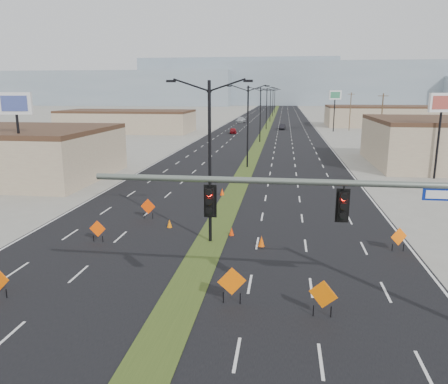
# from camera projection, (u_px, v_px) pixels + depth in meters

# --- Properties ---
(ground) EXTENTS (600.00, 600.00, 0.00)m
(ground) POSITION_uv_depth(u_px,v_px,m) (157.00, 349.00, 16.29)
(ground) COLOR gray
(ground) RESTS_ON ground
(road_surface) EXTENTS (25.00, 400.00, 0.02)m
(road_surface) POSITION_uv_depth(u_px,v_px,m) (267.00, 128.00, 112.79)
(road_surface) COLOR black
(road_surface) RESTS_ON ground
(median_strip) EXTENTS (2.00, 400.00, 0.04)m
(median_strip) POSITION_uv_depth(u_px,v_px,m) (267.00, 128.00, 112.79)
(median_strip) COLOR #314619
(median_strip) RESTS_ON ground
(building_sw_far) EXTENTS (30.00, 14.00, 4.50)m
(building_sw_far) POSITION_uv_depth(u_px,v_px,m) (127.00, 122.00, 102.04)
(building_sw_far) COLOR tan
(building_sw_far) RESTS_ON ground
(building_se_far) EXTENTS (44.00, 16.00, 5.00)m
(building_se_far) POSITION_uv_depth(u_px,v_px,m) (411.00, 117.00, 116.86)
(building_se_far) COLOR tan
(building_se_far) RESTS_ON ground
(mesa_west) EXTENTS (180.00, 50.00, 22.00)m
(mesa_west) POSITION_uv_depth(u_px,v_px,m) (103.00, 88.00, 299.88)
(mesa_west) COLOR gray
(mesa_west) RESTS_ON ground
(mesa_center) EXTENTS (220.00, 50.00, 28.00)m
(mesa_center) POSITION_uv_depth(u_px,v_px,m) (338.00, 84.00, 297.35)
(mesa_center) COLOR gray
(mesa_center) RESTS_ON ground
(mesa_backdrop) EXTENTS (140.00, 50.00, 32.00)m
(mesa_backdrop) POSITION_uv_depth(u_px,v_px,m) (239.00, 82.00, 325.45)
(mesa_backdrop) COLOR gray
(mesa_backdrop) RESTS_ON ground
(signal_mast) EXTENTS (16.30, 0.60, 8.00)m
(signal_mast) POSITION_uv_depth(u_px,v_px,m) (394.00, 219.00, 16.00)
(signal_mast) COLOR slate
(signal_mast) RESTS_ON ground
(streetlight_0) EXTENTS (5.15, 0.24, 10.02)m
(streetlight_0) POSITION_uv_depth(u_px,v_px,m) (210.00, 157.00, 26.64)
(streetlight_0) COLOR black
(streetlight_0) RESTS_ON ground
(streetlight_1) EXTENTS (5.15, 0.24, 10.02)m
(streetlight_1) POSITION_uv_depth(u_px,v_px,m) (248.00, 124.00, 53.67)
(streetlight_1) COLOR black
(streetlight_1) RESTS_ON ground
(streetlight_2) EXTENTS (5.15, 0.24, 10.02)m
(streetlight_2) POSITION_uv_depth(u_px,v_px,m) (260.00, 113.00, 80.69)
(streetlight_2) COLOR black
(streetlight_2) RESTS_ON ground
(streetlight_3) EXTENTS (5.15, 0.24, 10.02)m
(streetlight_3) POSITION_uv_depth(u_px,v_px,m) (267.00, 107.00, 107.71)
(streetlight_3) COLOR black
(streetlight_3) RESTS_ON ground
(streetlight_4) EXTENTS (5.15, 0.24, 10.02)m
(streetlight_4) POSITION_uv_depth(u_px,v_px,m) (270.00, 104.00, 134.73)
(streetlight_4) COLOR black
(streetlight_4) RESTS_ON ground
(streetlight_5) EXTENTS (5.15, 0.24, 10.02)m
(streetlight_5) POSITION_uv_depth(u_px,v_px,m) (273.00, 102.00, 161.75)
(streetlight_5) COLOR black
(streetlight_5) RESTS_ON ground
(streetlight_6) EXTENTS (5.15, 0.24, 10.02)m
(streetlight_6) POSITION_uv_depth(u_px,v_px,m) (275.00, 100.00, 188.77)
(streetlight_6) COLOR black
(streetlight_6) RESTS_ON ground
(utility_pole_1) EXTENTS (1.60, 0.20, 9.00)m
(utility_pole_1) POSITION_uv_depth(u_px,v_px,m) (381.00, 121.00, 70.49)
(utility_pole_1) COLOR #4C3823
(utility_pole_1) RESTS_ON ground
(utility_pole_2) EXTENTS (1.60, 0.20, 9.00)m
(utility_pole_2) POSITION_uv_depth(u_px,v_px,m) (350.00, 111.00, 104.27)
(utility_pole_2) COLOR #4C3823
(utility_pole_2) RESTS_ON ground
(utility_pole_3) EXTENTS (1.60, 0.20, 9.00)m
(utility_pole_3) POSITION_uv_depth(u_px,v_px,m) (334.00, 106.00, 138.04)
(utility_pole_3) COLOR #4C3823
(utility_pole_3) RESTS_ON ground
(car_left) EXTENTS (2.00, 3.91, 1.27)m
(car_left) POSITION_uv_depth(u_px,v_px,m) (233.00, 131.00, 98.20)
(car_left) COLOR maroon
(car_left) RESTS_ON ground
(car_mid) EXTENTS (1.77, 4.13, 1.32)m
(car_mid) POSITION_uv_depth(u_px,v_px,m) (282.00, 127.00, 108.44)
(car_mid) COLOR black
(car_mid) RESTS_ON ground
(car_far) EXTENTS (2.97, 5.76, 1.60)m
(car_far) POSITION_uv_depth(u_px,v_px,m) (241.00, 120.00, 131.87)
(car_far) COLOR #ADB1B6
(car_far) RESTS_ON ground
(construction_sign_1) EXTENTS (1.06, 0.05, 1.41)m
(construction_sign_1) POSITION_uv_depth(u_px,v_px,m) (98.00, 230.00, 27.60)
(construction_sign_1) COLOR #FE4D05
(construction_sign_1) RESTS_ON ground
(construction_sign_2) EXTENTS (1.15, 0.15, 1.53)m
(construction_sign_2) POSITION_uv_depth(u_px,v_px,m) (148.00, 207.00, 32.62)
(construction_sign_2) COLOR #FF4305
(construction_sign_2) RESTS_ON ground
(construction_sign_3) EXTENTS (1.27, 0.42, 1.75)m
(construction_sign_3) POSITION_uv_depth(u_px,v_px,m) (232.00, 283.00, 19.49)
(construction_sign_3) COLOR #DE5904
(construction_sign_3) RESTS_ON ground
(construction_sign_4) EXTENTS (1.17, 0.55, 1.68)m
(construction_sign_4) POSITION_uv_depth(u_px,v_px,m) (323.00, 296.00, 18.35)
(construction_sign_4) COLOR #E26204
(construction_sign_4) RESTS_ON ground
(construction_sign_5) EXTENTS (1.02, 0.48, 1.47)m
(construction_sign_5) POSITION_uv_depth(u_px,v_px,m) (399.00, 238.00, 25.99)
(construction_sign_5) COLOR #FD6105
(construction_sign_5) RESTS_ON ground
(cone_0) EXTENTS (0.47, 0.47, 0.60)m
(cone_0) POSITION_uv_depth(u_px,v_px,m) (169.00, 224.00, 30.62)
(cone_0) COLOR orange
(cone_0) RESTS_ON ground
(cone_1) EXTENTS (0.34, 0.34, 0.56)m
(cone_1) POSITION_uv_depth(u_px,v_px,m) (232.00, 231.00, 28.95)
(cone_1) COLOR #E23604
(cone_1) RESTS_ON ground
(cone_2) EXTENTS (0.51, 0.51, 0.68)m
(cone_2) POSITION_uv_depth(u_px,v_px,m) (261.00, 241.00, 26.90)
(cone_2) COLOR #E05004
(cone_2) RESTS_ON ground
(cone_3) EXTENTS (0.45, 0.45, 0.67)m
(cone_3) POSITION_uv_depth(u_px,v_px,m) (222.00, 192.00, 40.07)
(cone_3) COLOR #E74104
(cone_3) RESTS_ON ground
(pole_sign_west) EXTENTS (3.04, 0.79, 9.27)m
(pole_sign_west) POSITION_uv_depth(u_px,v_px,m) (16.00, 111.00, 40.32)
(pole_sign_west) COLOR black
(pole_sign_west) RESTS_ON ground
(pole_sign_east_near) EXTENTS (2.97, 1.20, 9.18)m
(pole_sign_east_near) POSITION_uv_depth(u_px,v_px,m) (442.00, 109.00, 46.15)
(pole_sign_east_near) COLOR black
(pole_sign_east_near) RESTS_ON ground
(pole_sign_east_far) EXTENTS (2.97, 1.56, 9.47)m
(pole_sign_east_far) POSITION_uv_depth(u_px,v_px,m) (335.00, 98.00, 101.30)
(pole_sign_east_far) COLOR black
(pole_sign_east_far) RESTS_ON ground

